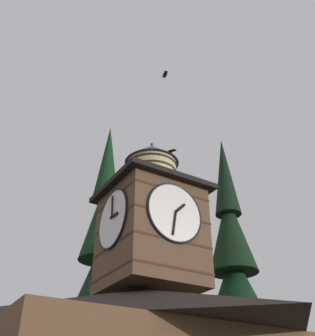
% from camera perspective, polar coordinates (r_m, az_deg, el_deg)
% --- Properties ---
extents(clock_tower, '(4.68, 4.68, 7.91)m').
position_cam_1_polar(clock_tower, '(19.41, -0.92, -7.66)').
color(clock_tower, brown).
rests_on(clock_tower, building_main).
extents(pine_tree_behind, '(5.09, 5.09, 20.46)m').
position_cam_1_polar(pine_tree_behind, '(25.01, -8.54, -18.86)').
color(pine_tree_behind, '#473323').
rests_on(pine_tree_behind, ground_plane).
extents(pine_tree_aside, '(6.24, 6.24, 21.55)m').
position_cam_1_polar(pine_tree_aside, '(28.45, 11.29, -18.98)').
color(pine_tree_aside, '#473323').
rests_on(pine_tree_aside, ground_plane).
extents(flying_bird_high, '(0.34, 0.59, 0.16)m').
position_cam_1_polar(flying_bird_high, '(24.24, 1.05, 13.00)').
color(flying_bird_high, black).
extents(flying_bird_low, '(0.44, 0.74, 0.16)m').
position_cam_1_polar(flying_bird_low, '(23.37, 1.85, 2.34)').
color(flying_bird_low, black).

